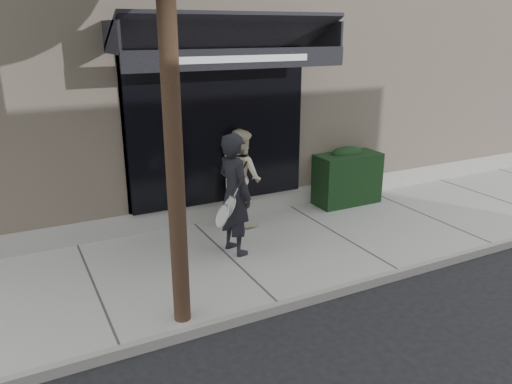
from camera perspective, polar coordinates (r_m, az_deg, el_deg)
ground at (r=8.67m, az=9.12°, el=-5.40°), size 80.00×80.00×0.00m
sidewalk at (r=8.65m, az=9.14°, el=-5.04°), size 20.00×3.00×0.12m
curb at (r=7.58m, az=16.11°, el=-8.96°), size 20.00×0.10×0.14m
building_facade at (r=12.30m, az=-4.37°, el=14.88°), size 14.30×8.04×5.64m
hedge at (r=10.01m, az=10.21°, el=1.79°), size 1.30×0.70×1.14m
pedestrian_front at (r=7.52m, az=-2.47°, el=-0.27°), size 0.76×0.93×1.88m
pedestrian_back at (r=8.71m, az=-1.74°, el=1.74°), size 0.75×0.91×1.70m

